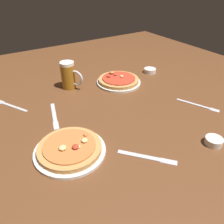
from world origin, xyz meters
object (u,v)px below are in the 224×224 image
ramekin_butter (150,71)px  fork_spare (199,105)px  pizza_plate_near (70,149)px  knife_spare (54,115)px  beer_mug_dark (69,75)px  fork_left (10,105)px  ramekin_sauce (214,141)px  knife_right (147,157)px  pizza_plate_far (119,81)px

ramekin_butter → fork_spare: bearing=-99.0°
pizza_plate_near → knife_spare: bearing=82.2°
beer_mug_dark → pizza_plate_near: bearing=-113.6°
ramekin_butter → fork_left: bearing=176.5°
ramekin_sauce → ramekin_butter: 0.73m
fork_spare → pizza_plate_near: bearing=177.0°
beer_mug_dark → knife_right: (0.01, -0.68, -0.07)m
pizza_plate_far → knife_right: size_ratio=1.46×
knife_spare → fork_spare: bearing=-25.2°
ramekin_butter → knife_spare: bearing=-167.9°
pizza_plate_near → ramekin_sauce: bearing=-27.9°
beer_mug_dark → knife_right: bearing=-89.5°
knife_right → knife_spare: 0.48m
pizza_plate_near → pizza_plate_far: 0.63m
pizza_plate_near → ramekin_butter: (0.75, 0.42, -0.00)m
ramekin_sauce → fork_left: bearing=129.7°
ramekin_sauce → fork_left: 0.95m
pizza_plate_far → fork_spare: pizza_plate_far is taller
beer_mug_dark → ramekin_butter: beer_mug_dark is taller
pizza_plate_near → knife_right: bearing=-38.4°
pizza_plate_far → fork_spare: (0.19, -0.43, -0.01)m
ramekin_butter → fork_spare: (-0.07, -0.46, -0.01)m
beer_mug_dark → fork_spare: beer_mug_dark is taller
pizza_plate_near → ramekin_butter: size_ratio=3.45×
pizza_plate_near → fork_spare: pizza_plate_near is taller
fork_left → pizza_plate_far: bearing=-7.2°
pizza_plate_near → fork_spare: 0.68m
knife_right → knife_spare: bearing=113.0°
knife_spare → pizza_plate_near: bearing=-97.8°
ramekin_butter → knife_right: 0.80m
pizza_plate_near → fork_left: size_ratio=1.38×
knife_spare → ramekin_sauce: bearing=-49.1°
ramekin_butter → knife_spare: 0.73m
pizza_plate_far → knife_right: bearing=-114.5°
fork_spare → knife_spare: same height
pizza_plate_far → knife_spare: 0.47m
ramekin_sauce → fork_left: size_ratio=0.35×
beer_mug_dark → pizza_plate_far: bearing=-21.1°
knife_right → fork_spare: bearing=17.4°
pizza_plate_far → pizza_plate_near: bearing=-140.9°
ramekin_butter → fork_left: size_ratio=0.40×
fork_left → knife_right: size_ratio=1.09×
pizza_plate_far → fork_left: 0.61m
pizza_plate_far → ramekin_sauce: bearing=-89.6°
ramekin_sauce → knife_spare: bearing=130.9°
ramekin_butter → fork_spare: size_ratio=0.38×
pizza_plate_near → pizza_plate_far: pizza_plate_far is taller
beer_mug_dark → knife_spare: 0.31m
fork_left → pizza_plate_near: bearing=-76.2°
beer_mug_dark → knife_spare: beer_mug_dark is taller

